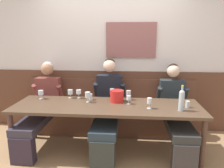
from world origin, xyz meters
TOP-DOWN VIEW (x-y plane):
  - ground_plane at (0.00, 0.00)m, footprint 6.80×6.80m
  - room_wall_back at (0.00, 1.09)m, footprint 6.80×0.12m
  - wood_wainscot_panel at (0.00, 1.04)m, footprint 6.80×0.03m
  - wall_bench at (0.00, 0.83)m, footprint 2.98×0.42m
  - dining_table at (0.00, 0.17)m, footprint 2.68×0.80m
  - person_center_left_seat at (-1.09, 0.46)m, footprint 0.51×1.23m
  - person_right_seat at (-0.02, 0.48)m, footprint 0.53×1.23m
  - person_center_right_seat at (1.03, 0.46)m, footprint 0.51×1.22m
  - ice_bucket at (0.14, 0.34)m, footprint 0.20×0.20m
  - wine_bottle_amber_mid at (1.00, 0.01)m, footprint 0.07×0.07m
  - wine_glass_by_bottle at (-0.48, 0.48)m, footprint 0.08×0.08m
  - wine_glass_right_end at (-0.61, 0.48)m, footprint 0.08×0.08m
  - wine_glass_center_rear at (0.31, 0.45)m, footprint 0.07×0.07m
  - wine_glass_near_bucket at (0.05, 0.48)m, footprint 0.07×0.07m
  - wine_glass_center_front at (0.31, 0.24)m, footprint 0.06×0.06m
  - wine_glass_mid_right at (-0.29, 0.28)m, footprint 0.08×0.08m
  - wine_glass_left_end at (0.59, 0.06)m, footprint 0.06×0.06m
  - wine_glass_mid_left at (-1.06, 0.39)m, footprint 0.08×0.08m
  - water_tumbler_center at (-0.27, 0.40)m, footprint 0.06×0.06m
  - water_tumbler_left at (1.12, 0.15)m, footprint 0.06×0.06m

SIDE VIEW (x-z plane):
  - ground_plane at x=0.00m, z-range -0.02..0.00m
  - wall_bench at x=0.00m, z-range -0.19..0.75m
  - wood_wainscot_panel at x=0.00m, z-range 0.00..1.08m
  - person_center_right_seat at x=1.03m, z-range -0.02..1.23m
  - person_center_left_seat at x=-1.09m, z-range -0.02..1.24m
  - person_right_seat at x=-0.02m, z-range -0.02..1.31m
  - dining_table at x=0.00m, z-range 0.29..1.02m
  - water_tumbler_left at x=1.12m, z-range 0.73..0.82m
  - water_tumbler_center at x=-0.27m, z-range 0.73..0.82m
  - wine_glass_center_front at x=0.31m, z-range 0.75..0.87m
  - ice_bucket at x=0.14m, z-range 0.73..0.90m
  - wine_glass_right_end at x=-0.61m, z-range 0.75..0.88m
  - wine_glass_by_bottle at x=-0.48m, z-range 0.75..0.89m
  - wine_glass_mid_left at x=-1.06m, z-range 0.76..0.89m
  - wine_glass_center_rear at x=0.31m, z-range 0.76..0.90m
  - wine_glass_left_end at x=0.59m, z-range 0.76..0.91m
  - wine_glass_mid_right at x=-0.29m, z-range 0.75..0.91m
  - wine_glass_near_bucket at x=0.05m, z-range 0.76..0.92m
  - wine_bottle_amber_mid at x=1.00m, z-range 0.71..1.05m
  - room_wall_back at x=0.00m, z-range 0.00..2.80m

